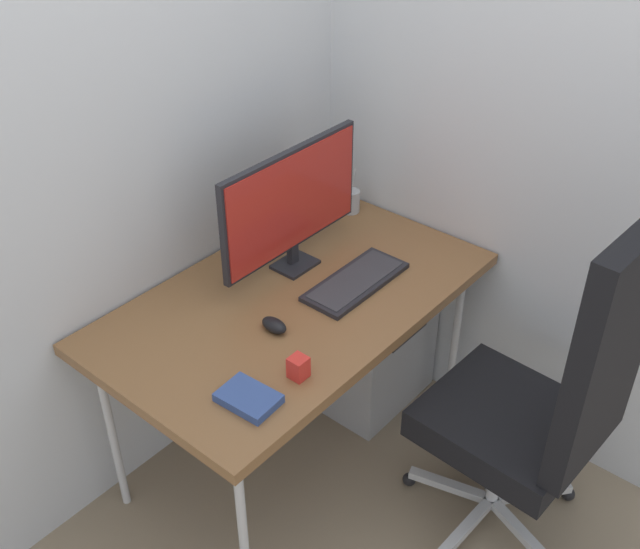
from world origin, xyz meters
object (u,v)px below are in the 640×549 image
at_px(monitor, 292,203).
at_px(notebook, 248,398).
at_px(filing_cabinet, 361,335).
at_px(office_chair, 547,399).
at_px(mouse, 274,325).
at_px(desk_clamp_accessory, 298,367).
at_px(keyboard, 356,281).
at_px(pen_holder, 350,201).

distance_m(monitor, notebook, 0.73).
relative_size(filing_cabinet, notebook, 3.40).
height_order(office_chair, monitor, office_chair).
relative_size(filing_cabinet, mouse, 6.03).
height_order(monitor, mouse, monitor).
bearing_deg(mouse, office_chair, -61.03).
bearing_deg(filing_cabinet, monitor, 163.91).
distance_m(monitor, desk_clamp_accessory, 0.62).
xyz_separation_m(notebook, desk_clamp_accessory, (0.17, -0.04, 0.02)).
relative_size(keyboard, mouse, 4.30).
bearing_deg(pen_holder, monitor, -169.17).
height_order(pen_holder, desk_clamp_accessory, pen_holder).
height_order(filing_cabinet, notebook, notebook).
bearing_deg(pen_holder, mouse, -159.10).
height_order(keyboard, mouse, mouse).
bearing_deg(monitor, office_chair, -85.23).
bearing_deg(desk_clamp_accessory, pen_holder, 29.49).
bearing_deg(office_chair, keyboard, 92.33).
bearing_deg(office_chair, desk_clamp_accessory, 132.17).
xyz_separation_m(mouse, notebook, (-0.28, -0.16, -0.01)).
relative_size(mouse, pen_holder, 0.52).
bearing_deg(office_chair, notebook, 138.50).
xyz_separation_m(monitor, keyboard, (0.05, -0.24, -0.24)).
bearing_deg(mouse, desk_clamp_accessory, -117.55).
height_order(office_chair, desk_clamp_accessory, office_chair).
xyz_separation_m(office_chair, monitor, (-0.08, 0.96, 0.37)).
relative_size(mouse, notebook, 0.56).
bearing_deg(monitor, keyboard, -78.12).
relative_size(monitor, mouse, 6.79).
xyz_separation_m(office_chair, filing_cabinet, (0.22, 0.87, -0.34)).
distance_m(office_chair, monitor, 1.03).
distance_m(pen_holder, desk_clamp_accessory, 0.98).
bearing_deg(keyboard, desk_clamp_accessory, -161.36).
bearing_deg(notebook, pen_holder, 19.73).
bearing_deg(desk_clamp_accessory, notebook, 167.31).
distance_m(keyboard, pen_holder, 0.50).
bearing_deg(notebook, mouse, 26.32).
bearing_deg(filing_cabinet, pen_holder, 52.62).
xyz_separation_m(pen_holder, desk_clamp_accessory, (-0.85, -0.48, -0.01)).
distance_m(office_chair, notebook, 0.90).
bearing_deg(desk_clamp_accessory, office_chair, -47.83).
bearing_deg(filing_cabinet, mouse, -169.41).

